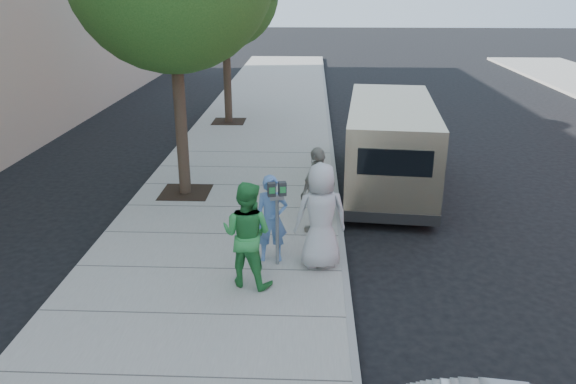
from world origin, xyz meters
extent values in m
plane|color=black|center=(0.00, 0.00, 0.00)|extent=(120.00, 120.00, 0.00)
cube|color=gray|center=(-1.00, 0.00, 0.07)|extent=(5.00, 60.00, 0.15)
cube|color=gray|center=(1.44, 0.00, 0.07)|extent=(0.12, 60.00, 0.16)
cube|color=black|center=(-2.30, 2.40, 0.15)|extent=(1.20, 1.20, 0.01)
cylinder|color=#38281E|center=(-2.30, 2.40, 2.13)|extent=(0.28, 0.28, 3.96)
cube|color=black|center=(-2.30, 10.00, 0.15)|extent=(1.20, 1.20, 0.01)
cylinder|color=#38281E|center=(-2.30, 10.00, 1.91)|extent=(0.28, 0.28, 3.52)
cylinder|color=gray|center=(0.21, -1.28, 0.78)|extent=(0.06, 0.06, 1.27)
cube|color=gray|center=(0.21, -1.28, 1.47)|extent=(0.26, 0.12, 0.09)
cube|color=#2D2D30|center=(0.11, -1.30, 1.62)|extent=(0.16, 0.14, 0.25)
cube|color=#2D2D30|center=(0.30, -1.26, 1.62)|extent=(0.16, 0.14, 0.25)
cube|color=#C2B08B|center=(2.78, 3.25, 1.23)|extent=(2.56, 5.68, 2.03)
cube|color=#C2B08B|center=(3.07, 6.24, 0.72)|extent=(1.92, 0.74, 0.87)
cube|color=black|center=(2.51, 0.50, 1.58)|extent=(1.52, 0.17, 0.56)
cylinder|color=black|center=(2.06, 5.14, 0.39)|extent=(0.34, 0.80, 0.77)
cylinder|color=black|center=(3.85, 4.97, 0.39)|extent=(0.34, 0.80, 0.77)
cylinder|color=black|center=(1.70, 1.42, 0.39)|extent=(0.34, 0.80, 0.77)
cylinder|color=black|center=(3.49, 1.24, 0.39)|extent=(0.34, 0.80, 0.77)
imported|color=#5981BF|center=(0.09, -1.09, 0.97)|extent=(0.62, 0.43, 1.64)
imported|color=green|center=(-0.26, -2.00, 1.08)|extent=(1.08, 0.95, 1.85)
imported|color=#B4B4B7|center=(0.99, -1.29, 1.13)|extent=(1.05, 0.79, 1.95)
imported|color=gray|center=(0.95, 0.24, 1.06)|extent=(1.00, 1.12, 1.82)
camera|label=1|loc=(0.80, -10.51, 5.02)|focal=35.00mm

